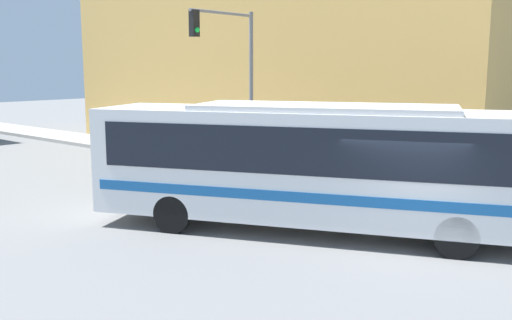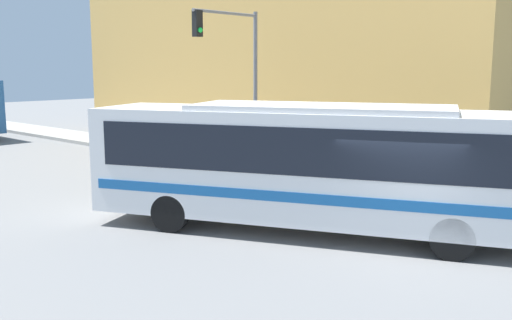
# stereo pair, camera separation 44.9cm
# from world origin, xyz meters

# --- Properties ---
(ground_plane) EXTENTS (120.00, 120.00, 0.00)m
(ground_plane) POSITION_xyz_m (0.00, 0.00, 0.00)
(ground_plane) COLOR slate
(sidewalk) EXTENTS (2.63, 70.00, 0.18)m
(sidewalk) POSITION_xyz_m (5.82, 20.00, 0.09)
(sidewalk) COLOR gray
(sidewalk) RESTS_ON ground_plane
(building_facade) EXTENTS (6.00, 22.76, 11.91)m
(building_facade) POSITION_xyz_m (10.13, 12.38, 5.96)
(building_facade) COLOR tan
(building_facade) RESTS_ON ground_plane
(city_bus) EXTENTS (6.88, 11.40, 3.15)m
(city_bus) POSITION_xyz_m (-0.19, 2.34, 1.81)
(city_bus) COLOR white
(city_bus) RESTS_ON ground_plane
(fire_hydrant) EXTENTS (0.23, 0.31, 0.73)m
(fire_hydrant) POSITION_xyz_m (5.10, 4.10, 0.55)
(fire_hydrant) COLOR gold
(fire_hydrant) RESTS_ON sidewalk
(traffic_light_pole) EXTENTS (3.28, 0.35, 5.95)m
(traffic_light_pole) POSITION_xyz_m (4.20, 9.36, 4.22)
(traffic_light_pole) COLOR slate
(traffic_light_pole) RESTS_ON sidewalk
(parking_meter) EXTENTS (0.14, 0.14, 1.29)m
(parking_meter) POSITION_xyz_m (5.10, 10.35, 1.05)
(parking_meter) COLOR slate
(parking_meter) RESTS_ON sidewalk
(pedestrian_near_corner) EXTENTS (0.34, 0.34, 1.63)m
(pedestrian_near_corner) POSITION_xyz_m (6.33, 12.72, 1.01)
(pedestrian_near_corner) COLOR #47382D
(pedestrian_near_corner) RESTS_ON sidewalk
(pedestrian_mid_block) EXTENTS (0.34, 0.34, 1.87)m
(pedestrian_mid_block) POSITION_xyz_m (5.45, 6.35, 1.14)
(pedestrian_mid_block) COLOR #23283D
(pedestrian_mid_block) RESTS_ON sidewalk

